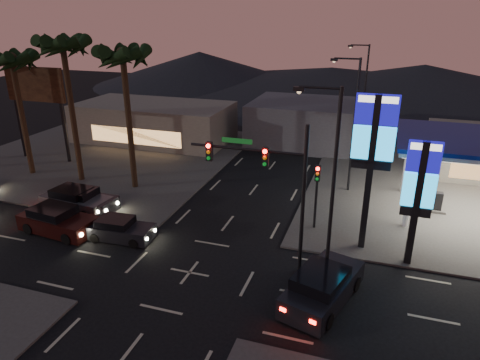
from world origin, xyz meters
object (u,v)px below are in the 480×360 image
(pylon_sign_short, at_px, (420,185))
(car_lane_b_mid, at_px, (82,201))
(car_lane_b_front, at_px, (76,201))
(car_lane_a_front, at_px, (119,229))
(suv_station, at_px, (322,287))
(pylon_sign_tall, at_px, (373,143))
(traffic_signal_mast, at_px, (270,176))
(car_lane_a_mid, at_px, (57,221))

(pylon_sign_short, distance_m, car_lane_b_mid, 21.62)
(pylon_sign_short, bearing_deg, car_lane_b_front, 179.86)
(car_lane_a_front, height_order, suv_station, suv_station)
(car_lane_a_front, distance_m, car_lane_b_front, 5.69)
(pylon_sign_tall, relative_size, car_lane_b_mid, 1.83)
(traffic_signal_mast, xyz_separation_m, suv_station, (3.24, -2.24, -4.42))
(traffic_signal_mast, distance_m, car_lane_b_mid, 14.97)
(pylon_sign_short, xyz_separation_m, car_lane_b_front, (-21.66, 0.05, -3.90))
(car_lane_b_front, bearing_deg, car_lane_b_mid, 19.33)
(car_lane_b_mid, bearing_deg, car_lane_a_mid, -79.94)
(pylon_sign_tall, xyz_separation_m, suv_station, (-1.50, -5.75, -5.58))
(car_lane_b_mid, bearing_deg, car_lane_a_front, -29.48)
(pylon_sign_short, xyz_separation_m, traffic_signal_mast, (-7.24, -2.51, 0.57))
(traffic_signal_mast, distance_m, suv_station, 5.92)
(car_lane_a_mid, height_order, suv_station, suv_station)
(car_lane_a_mid, relative_size, car_lane_b_mid, 1.07)
(traffic_signal_mast, height_order, car_lane_a_mid, traffic_signal_mast)
(car_lane_a_front, bearing_deg, car_lane_b_mid, 150.52)
(suv_station, bearing_deg, pylon_sign_tall, 75.36)
(car_lane_a_front, bearing_deg, car_lane_b_front, 153.67)
(suv_station, bearing_deg, traffic_signal_mast, 145.38)
(pylon_sign_tall, bearing_deg, car_lane_b_mid, -177.53)
(traffic_signal_mast, distance_m, car_lane_a_mid, 14.20)
(pylon_sign_short, height_order, car_lane_a_mid, pylon_sign_short)
(pylon_sign_tall, xyz_separation_m, traffic_signal_mast, (-4.74, -3.51, -1.17))
(car_lane_b_front, bearing_deg, pylon_sign_short, -0.14)
(car_lane_a_front, relative_size, car_lane_b_mid, 0.86)
(car_lane_b_mid, bearing_deg, traffic_signal_mast, -10.91)
(pylon_sign_tall, xyz_separation_m, car_lane_b_mid, (-18.76, -0.81, -5.66))
(traffic_signal_mast, xyz_separation_m, car_lane_b_mid, (-14.02, 2.70, -4.49))
(suv_station, bearing_deg, car_lane_b_mid, 164.03)
(car_lane_a_mid, relative_size, suv_station, 0.93)
(traffic_signal_mast, bearing_deg, car_lane_b_mid, 169.09)
(pylon_sign_short, xyz_separation_m, car_lane_a_front, (-16.56, -2.47, -4.03))
(car_lane_a_mid, relative_size, car_lane_b_front, 1.03)
(car_lane_b_mid, relative_size, suv_station, 0.88)
(pylon_sign_short, bearing_deg, pylon_sign_tall, 158.20)
(car_lane_a_mid, xyz_separation_m, car_lane_b_front, (-0.94, 2.96, -0.02))
(car_lane_a_front, bearing_deg, car_lane_a_mid, -174.03)
(pylon_sign_tall, height_order, car_lane_b_front, pylon_sign_tall)
(suv_station, bearing_deg, car_lane_a_front, 169.70)
(car_lane_b_front, xyz_separation_m, suv_station, (17.66, -4.80, 0.06))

